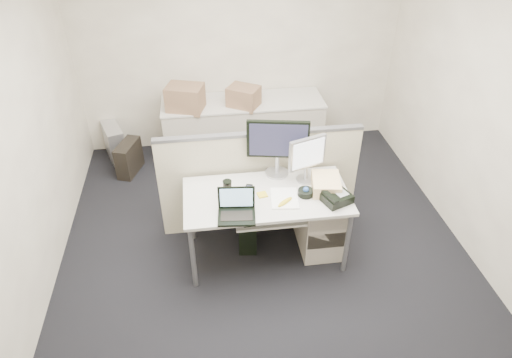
{
  "coord_description": "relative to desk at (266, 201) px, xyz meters",
  "views": [
    {
      "loc": [
        -0.54,
        -3.24,
        3.24
      ],
      "look_at": [
        -0.08,
        0.15,
        0.81
      ],
      "focal_mm": 32.0,
      "sensor_mm": 36.0,
      "label": 1
    }
  ],
  "objects": [
    {
      "name": "floor",
      "position": [
        0.0,
        0.0,
        -0.67
      ],
      "size": [
        4.0,
        4.5,
        0.01
      ],
      "primitive_type": "cube",
      "color": "black",
      "rests_on": "ground"
    },
    {
      "name": "wall_back",
      "position": [
        0.0,
        2.25,
        0.69
      ],
      "size": [
        4.0,
        0.02,
        2.7
      ],
      "primitive_type": "cube",
      "color": "silver",
      "rests_on": "ground"
    },
    {
      "name": "wall_left",
      "position": [
        -2.0,
        0.0,
        0.69
      ],
      "size": [
        0.02,
        4.5,
        2.7
      ],
      "primitive_type": "cube",
      "color": "silver",
      "rests_on": "ground"
    },
    {
      "name": "wall_right",
      "position": [
        2.0,
        0.0,
        0.69
      ],
      "size": [
        0.02,
        4.5,
        2.7
      ],
      "primitive_type": "cube",
      "color": "silver",
      "rests_on": "ground"
    },
    {
      "name": "desk",
      "position": [
        0.0,
        0.0,
        0.0
      ],
      "size": [
        1.5,
        0.75,
        0.73
      ],
      "color": "silver",
      "rests_on": "floor"
    },
    {
      "name": "keyboard_tray",
      "position": [
        0.0,
        -0.18,
        -0.04
      ],
      "size": [
        0.62,
        0.32,
        0.02
      ],
      "primitive_type": "cube",
      "color": "silver",
      "rests_on": "desk"
    },
    {
      "name": "drawer_pedestal",
      "position": [
        0.55,
        0.05,
        -0.34
      ],
      "size": [
        0.4,
        0.55,
        0.65
      ],
      "primitive_type": "cube",
      "color": "#B2A99A",
      "rests_on": "floor"
    },
    {
      "name": "cubicle_partition",
      "position": [
        0.0,
        0.45,
        -0.11
      ],
      "size": [
        2.0,
        0.06,
        1.1
      ],
      "primitive_type": "cube",
      "color": "beige",
      "rests_on": "floor"
    },
    {
      "name": "back_counter",
      "position": [
        0.0,
        1.93,
        -0.3
      ],
      "size": [
        2.0,
        0.6,
        0.72
      ],
      "primitive_type": "cube",
      "color": "#B2A99A",
      "rests_on": "floor"
    },
    {
      "name": "monitor_main",
      "position": [
        0.15,
        0.32,
        0.35
      ],
      "size": [
        0.61,
        0.32,
        0.57
      ],
      "primitive_type": "cube",
      "rotation": [
        0.0,
        0.0,
        -0.19
      ],
      "color": "black",
      "rests_on": "desk"
    },
    {
      "name": "monitor_small",
      "position": [
        0.4,
        0.18,
        0.29
      ],
      "size": [
        0.41,
        0.29,
        0.45
      ],
      "primitive_type": "cube",
      "rotation": [
        0.0,
        0.0,
        0.33
      ],
      "color": "#B7B7BC",
      "rests_on": "desk"
    },
    {
      "name": "laptop",
      "position": [
        -0.3,
        -0.28,
        0.18
      ],
      "size": [
        0.34,
        0.27,
        0.24
      ],
      "primitive_type": "cube",
      "rotation": [
        0.0,
        0.0,
        -0.1
      ],
      "color": "black",
      "rests_on": "desk"
    },
    {
      "name": "trackball",
      "position": [
        0.35,
        -0.05,
        0.09
      ],
      "size": [
        0.18,
        0.18,
        0.05
      ],
      "primitive_type": "cylinder",
      "rotation": [
        0.0,
        0.0,
        0.34
      ],
      "color": "black",
      "rests_on": "desk"
    },
    {
      "name": "desk_phone",
      "position": [
        0.6,
        -0.18,
        0.1
      ],
      "size": [
        0.3,
        0.27,
        0.08
      ],
      "primitive_type": "cube",
      "rotation": [
        0.0,
        0.0,
        0.38
      ],
      "color": "black",
      "rests_on": "desk"
    },
    {
      "name": "paper_stack",
      "position": [
        0.15,
        -0.08,
        0.07
      ],
      "size": [
        0.27,
        0.33,
        0.01
      ],
      "primitive_type": "cube",
      "rotation": [
        0.0,
        0.0,
        -0.12
      ],
      "color": "white",
      "rests_on": "desk"
    },
    {
      "name": "sticky_pad",
      "position": [
        -0.04,
        0.0,
        0.07
      ],
      "size": [
        0.1,
        0.1,
        0.01
      ],
      "primitive_type": "cube",
      "rotation": [
        0.0,
        0.0,
        0.19
      ],
      "color": "yellow",
      "rests_on": "desk"
    },
    {
      "name": "travel_mug",
      "position": [
        -0.35,
        0.02,
        0.15
      ],
      "size": [
        0.08,
        0.08,
        0.16
      ],
      "primitive_type": "cylinder",
      "rotation": [
        0.0,
        0.0,
        -0.11
      ],
      "color": "black",
      "rests_on": "desk"
    },
    {
      "name": "banana",
      "position": [
        0.14,
        -0.15,
        0.09
      ],
      "size": [
        0.17,
        0.15,
        0.04
      ],
      "primitive_type": "ellipsoid",
      "rotation": [
        0.0,
        0.0,
        0.67
      ],
      "color": "gold",
      "rests_on": "desk"
    },
    {
      "name": "cellphone",
      "position": [
        -0.15,
        0.11,
        0.07
      ],
      "size": [
        0.09,
        0.13,
        0.02
      ],
      "primitive_type": "cube",
      "rotation": [
        0.0,
        0.0,
        -0.28
      ],
      "color": "black",
      "rests_on": "desk"
    },
    {
      "name": "manila_folders",
      "position": [
        0.55,
        0.01,
        0.13
      ],
      "size": [
        0.3,
        0.36,
        0.12
      ],
      "primitive_type": "cube",
      "rotation": [
        0.0,
        0.0,
        -0.17
      ],
      "color": "#F6D798",
      "rests_on": "desk"
    },
    {
      "name": "keyboard",
      "position": [
        -0.05,
        -0.22,
        -0.02
      ],
      "size": [
        0.41,
        0.18,
        0.02
      ],
      "primitive_type": "cube",
      "rotation": [
        0.0,
        0.0,
        0.09
      ],
      "color": "black",
      "rests_on": "keyboard_tray"
    },
    {
      "name": "pc_tower_desk",
      "position": [
        -0.15,
        0.2,
        -0.46
      ],
      "size": [
        0.23,
        0.45,
        0.4
      ],
      "primitive_type": "cube",
      "rotation": [
        0.0,
        0.0,
        -0.13
      ],
      "color": "black",
      "rests_on": "floor"
    },
    {
      "name": "pc_tower_spare_dark",
      "position": [
        -1.45,
        1.65,
        -0.46
      ],
      "size": [
        0.31,
        0.47,
        0.4
      ],
      "primitive_type": "cube",
      "rotation": [
        0.0,
        0.0,
        -0.34
      ],
      "color": "black",
      "rests_on": "floor"
    },
    {
      "name": "pc_tower_spare_silver",
      "position": [
        -1.67,
        2.03,
        -0.44
      ],
      "size": [
        0.34,
        0.51,
        0.44
      ],
      "primitive_type": "cube",
      "rotation": [
        0.0,
        0.0,
        0.34
      ],
      "color": "#B7B7BC",
      "rests_on": "floor"
    },
    {
      "name": "cardboard_box_left",
      "position": [
        -0.7,
        1.81,
        0.21
      ],
      "size": [
        0.5,
        0.43,
        0.32
      ],
      "primitive_type": "cube",
      "rotation": [
        0.0,
        0.0,
        -0.3
      ],
      "color": "#89674C",
      "rests_on": "back_counter"
    },
    {
      "name": "cardboard_box_right",
      "position": [
        0.0,
        1.81,
        0.19
      ],
      "size": [
        0.45,
        0.43,
        0.26
      ],
      "primitive_type": "cube",
      "rotation": [
        0.0,
        0.0,
        -0.55
      ],
      "color": "#89674C",
      "rests_on": "back_counter"
    },
    {
      "name": "red_binder",
      "position": [
        -0.55,
        1.83,
        0.18
      ],
      "size": [
        0.08,
        0.27,
        0.25
      ],
      "primitive_type": "cube",
      "rotation": [
        0.0,
        0.0,
        -0.08
      ],
      "color": "#9E0700",
      "rests_on": "back_counter"
    }
  ]
}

